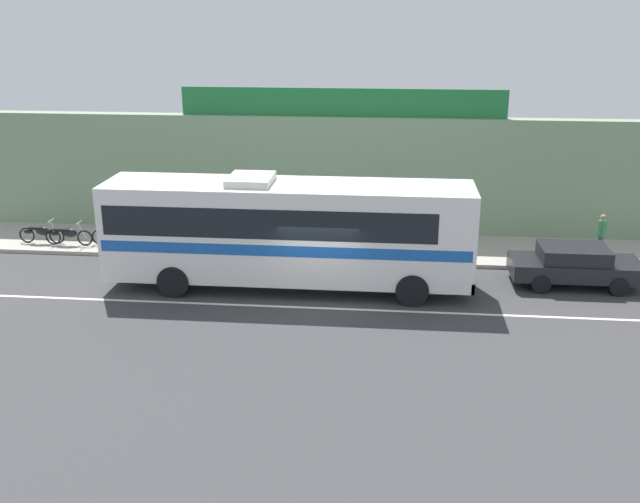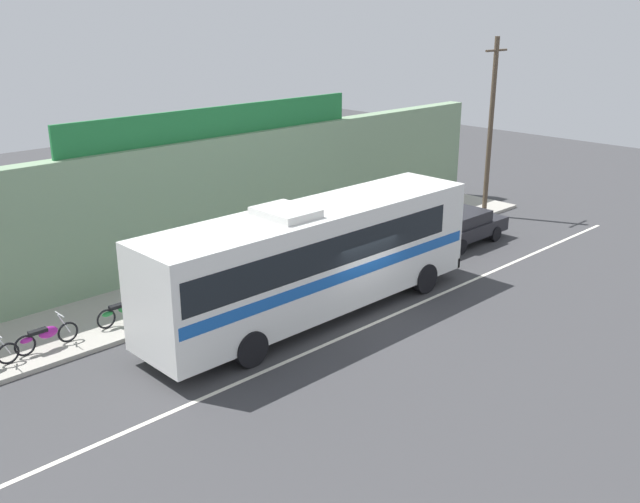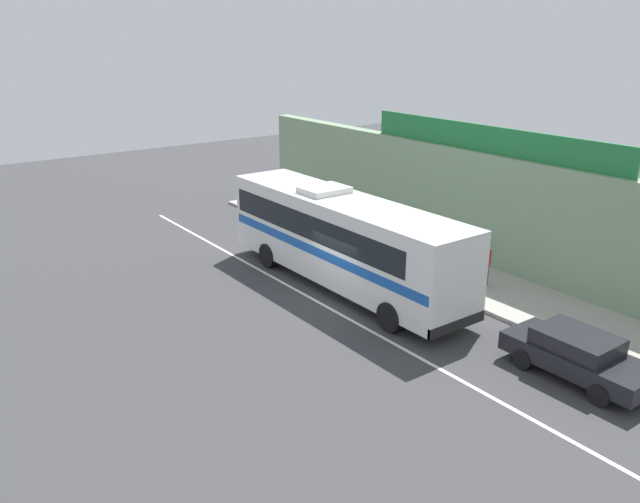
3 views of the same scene
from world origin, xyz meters
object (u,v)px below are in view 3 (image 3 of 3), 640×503
at_px(motorcycle_black, 306,217).
at_px(pedestrian_near_shop, 486,262).
at_px(motorcycle_purple, 285,210).
at_px(motorcycle_red, 338,228).
at_px(motorcycle_orange, 275,205).
at_px(intercity_bus, 342,236).
at_px(parked_car, 577,354).

relative_size(motorcycle_black, pedestrian_near_shop, 1.15).
xyz_separation_m(motorcycle_black, pedestrian_near_shop, (10.76, 0.94, 0.52)).
bearing_deg(motorcycle_purple, motorcycle_red, 2.89).
distance_m(motorcycle_purple, pedestrian_near_shop, 12.60).
xyz_separation_m(motorcycle_orange, motorcycle_black, (2.94, 0.02, 0.00)).
bearing_deg(motorcycle_red, pedestrian_near_shop, 6.00).
distance_m(intercity_bus, motorcycle_purple, 9.68).
distance_m(motorcycle_orange, motorcycle_purple, 1.16).
height_order(motorcycle_black, pedestrian_near_shop, pedestrian_near_shop).
bearing_deg(parked_car, motorcycle_red, 170.70).
relative_size(parked_car, motorcycle_orange, 2.33).
distance_m(parked_car, motorcycle_orange, 19.87).
distance_m(motorcycle_orange, motorcycle_red, 5.44).
distance_m(parked_car, motorcycle_black, 16.96).
distance_m(parked_car, motorcycle_red, 14.49).
height_order(intercity_bus, pedestrian_near_shop, intercity_bus).
bearing_deg(motorcycle_red, parked_car, -9.30).
relative_size(motorcycle_orange, motorcycle_purple, 0.97).
relative_size(motorcycle_purple, pedestrian_near_shop, 1.16).
bearing_deg(motorcycle_black, motorcycle_orange, -179.59).
bearing_deg(motorcycle_black, motorcycle_purple, -175.36).
bearing_deg(pedestrian_near_shop, intercity_bus, -129.27).
bearing_deg(pedestrian_near_shop, motorcycle_purple, -175.06).
height_order(motorcycle_black, motorcycle_red, same).
bearing_deg(motorcycle_purple, intercity_bus, -19.94).
bearing_deg(motorcycle_orange, intercity_bus, -18.47).
xyz_separation_m(parked_car, motorcycle_orange, (-19.74, 2.25, -0.17)).
relative_size(motorcycle_black, motorcycle_red, 0.99).
relative_size(motorcycle_black, motorcycle_purple, 0.99).
xyz_separation_m(motorcycle_purple, pedestrian_near_shop, (12.54, 1.08, 0.52)).
distance_m(intercity_bus, pedestrian_near_shop, 5.70).
xyz_separation_m(intercity_bus, motorcycle_black, (-7.20, 3.41, -1.50)).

